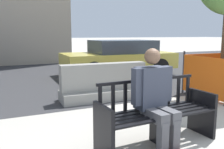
# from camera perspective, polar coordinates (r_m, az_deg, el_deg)

# --- Properties ---
(street_asphalt) EXTENTS (120.00, 12.00, 0.01)m
(street_asphalt) POSITION_cam_1_polar(r_m,az_deg,el_deg) (11.08, -10.97, 1.30)
(street_asphalt) COLOR #333335
(street_asphalt) RESTS_ON ground
(street_bench) EXTENTS (1.71, 0.61, 0.88)m
(street_bench) POSITION_cam_1_polar(r_m,az_deg,el_deg) (3.49, 10.21, -9.29)
(street_bench) COLOR black
(street_bench) RESTS_ON ground
(seated_person) EXTENTS (0.59, 0.74, 1.31)m
(seated_person) POSITION_cam_1_polar(r_m,az_deg,el_deg) (3.32, 9.81, -4.98)
(seated_person) COLOR #383D4C
(seated_person) RESTS_ON ground
(jersey_barrier_centre) EXTENTS (2.02, 0.75, 0.84)m
(jersey_barrier_centre) POSITION_cam_1_polar(r_m,az_deg,el_deg) (5.75, -1.87, -2.39)
(jersey_barrier_centre) COLOR gray
(jersey_barrier_centre) RESTS_ON ground
(construction_fence) EXTENTS (1.38, 1.38, 1.08)m
(construction_fence) POSITION_cam_1_polar(r_m,az_deg,el_deg) (6.59, 24.16, 0.05)
(construction_fence) COLOR #2D2D33
(construction_fence) RESTS_ON ground
(car_taxi_near) EXTENTS (4.08, 2.01, 1.28)m
(car_taxi_near) POSITION_cam_1_polar(r_m,az_deg,el_deg) (9.19, 1.70, 4.00)
(car_taxi_near) COLOR #DBC64C
(car_taxi_near) RESTS_ON ground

